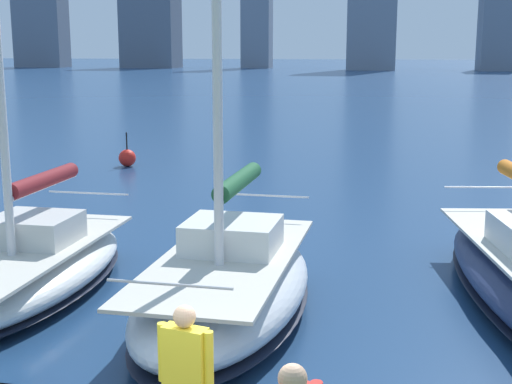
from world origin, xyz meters
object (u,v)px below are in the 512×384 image
sailboat_forest (227,283)px  person_yellow_shirt (186,370)px  sailboat_maroon (27,265)px  channel_buoy (127,158)px

sailboat_forest → person_yellow_shirt: 5.49m
sailboat_forest → sailboat_maroon: 4.17m
sailboat_forest → sailboat_maroon: bearing=-7.7°
person_yellow_shirt → channel_buoy: 22.68m
sailboat_forest → sailboat_maroon: (4.13, -0.56, -0.07)m
person_yellow_shirt → sailboat_forest: bearing=-81.4°
person_yellow_shirt → channel_buoy: (8.60, -20.94, -1.27)m
channel_buoy → person_yellow_shirt: bearing=112.3°
sailboat_forest → channel_buoy: (7.79, -15.59, -0.33)m
person_yellow_shirt → channel_buoy: person_yellow_shirt is taller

